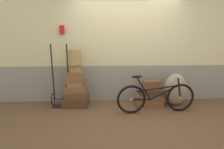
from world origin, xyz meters
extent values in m
cube|color=brown|center=(0.00, 0.00, -0.03)|extent=(9.07, 5.20, 0.06)
cube|color=gray|center=(0.00, 0.85, 0.44)|extent=(7.07, 0.20, 0.89)
cube|color=beige|center=(0.00, 0.85, 1.96)|extent=(7.07, 0.20, 2.15)
cube|color=red|center=(-1.51, 0.71, 1.75)|extent=(0.10, 0.08, 0.20)
cube|color=#4C2D19|center=(-1.21, 0.39, 0.10)|extent=(0.62, 0.44, 0.20)
cube|color=brown|center=(-1.19, 0.42, 0.27)|extent=(0.58, 0.41, 0.14)
cube|color=brown|center=(-1.20, 0.43, 0.41)|extent=(0.50, 0.34, 0.15)
cube|color=olive|center=(-1.21, 0.39, 0.55)|extent=(0.34, 0.23, 0.13)
cube|color=brown|center=(-1.21, 0.39, 0.71)|extent=(0.43, 0.30, 0.19)
cube|color=#9E754C|center=(-1.19, 0.41, 0.89)|extent=(0.25, 0.17, 0.17)
cube|color=brown|center=(0.52, 0.38, 0.07)|extent=(0.66, 0.45, 0.14)
cube|color=brown|center=(0.51, 0.37, 0.19)|extent=(0.67, 0.44, 0.11)
cube|color=#4C2D19|center=(0.57, 0.39, 0.32)|extent=(0.59, 0.36, 0.13)
cube|color=brown|center=(0.56, 0.41, 0.48)|extent=(0.41, 0.23, 0.20)
cylinder|color=#A8844C|center=(-1.20, 0.40, 1.15)|extent=(0.31, 0.31, 0.34)
torus|color=black|center=(-1.75, 0.46, 0.15)|extent=(0.02, 0.30, 0.30)
torus|color=black|center=(-1.34, 0.46, 0.15)|extent=(0.02, 0.30, 0.30)
cylinder|color=black|center=(-1.55, 0.46, 0.15)|extent=(0.41, 0.02, 0.02)
cylinder|color=black|center=(-1.72, 0.46, 0.80)|extent=(0.03, 0.10, 1.29)
cylinder|color=black|center=(-1.37, 0.46, 0.80)|extent=(0.03, 0.10, 1.29)
cube|color=black|center=(-1.55, 0.35, 0.01)|extent=(0.37, 0.22, 0.02)
ellipsoid|color=#9E8966|center=(1.13, 0.37, 0.38)|extent=(0.53, 0.45, 0.76)
torus|color=black|center=(0.02, -0.11, 0.31)|extent=(0.62, 0.09, 0.62)
sphere|color=#B2B2B7|center=(0.02, -0.11, 0.31)|extent=(0.05, 0.05, 0.05)
torus|color=black|center=(1.09, -0.04, 0.31)|extent=(0.62, 0.09, 0.62)
sphere|color=#B2B2B7|center=(1.09, -0.04, 0.31)|extent=(0.05, 0.05, 0.05)
cube|color=black|center=(0.72, -0.06, 0.44)|extent=(0.60, 0.07, 0.31)
cube|color=black|center=(0.28, -0.09, 0.53)|extent=(0.33, 0.05, 0.50)
cube|color=black|center=(0.22, -0.10, 0.30)|extent=(0.41, 0.06, 0.04)
cube|color=black|center=(0.57, -0.07, 0.53)|extent=(0.89, 0.09, 0.13)
cube|color=black|center=(1.06, -0.04, 0.53)|extent=(0.11, 0.04, 0.44)
ellipsoid|color=black|center=(0.13, -0.10, 0.80)|extent=(0.23, 0.10, 0.06)
cylinder|color=#A5A5AD|center=(1.02, -0.04, 0.77)|extent=(0.06, 0.46, 0.02)
camera|label=1|loc=(-0.58, -4.05, 1.67)|focal=31.87mm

